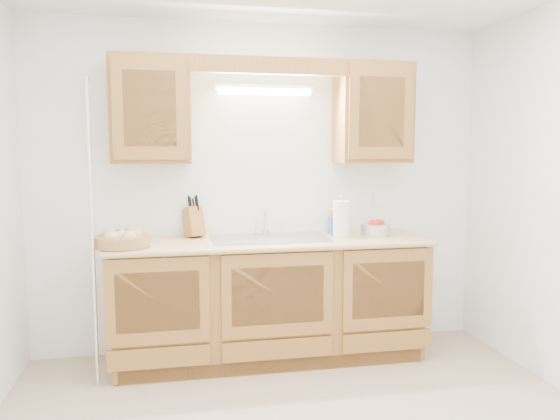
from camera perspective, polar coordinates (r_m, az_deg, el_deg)
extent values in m
cube|color=white|center=(4.25, -1.82, 2.27)|extent=(3.50, 0.02, 2.50)
cube|color=white|center=(1.40, 19.11, -6.01)|extent=(3.50, 0.02, 2.50)
cube|color=#A56B30|center=(4.09, -1.07, -9.41)|extent=(2.20, 0.60, 0.86)
cube|color=#DBB473|center=(3.98, -1.05, -3.35)|extent=(2.30, 0.63, 0.04)
cube|color=#A56B30|center=(4.03, -13.36, 10.09)|extent=(0.55, 0.33, 0.75)
cube|color=#A56B30|center=(4.31, 9.66, 9.90)|extent=(0.55, 0.33, 0.75)
cube|color=#A56B30|center=(3.98, -1.10, 14.87)|extent=(2.20, 0.05, 0.12)
cylinder|color=white|center=(4.16, -1.62, 12.26)|extent=(0.70, 0.05, 0.05)
cube|color=white|center=(4.19, -1.69, 12.62)|extent=(0.76, 0.06, 0.05)
cube|color=#9E9EA3|center=(4.00, -1.10, -2.98)|extent=(0.84, 0.46, 0.01)
cube|color=#9E9EA3|center=(3.98, -4.08, -4.25)|extent=(0.39, 0.40, 0.16)
cube|color=#9E9EA3|center=(4.05, 1.83, -4.04)|extent=(0.39, 0.40, 0.16)
cylinder|color=silver|center=(4.19, -1.59, -2.32)|extent=(0.06, 0.06, 0.04)
cylinder|color=silver|center=(4.18, -1.59, -1.24)|extent=(0.02, 0.02, 0.16)
cylinder|color=silver|center=(4.12, -1.48, -0.08)|extent=(0.02, 0.12, 0.02)
cylinder|color=white|center=(4.21, 0.02, -1.74)|extent=(0.03, 0.03, 0.12)
cylinder|color=silver|center=(3.69, -19.01, -2.56)|extent=(0.03, 0.03, 2.00)
cube|color=white|center=(4.50, 10.21, 1.12)|extent=(0.08, 0.01, 0.12)
cylinder|color=#AA7544|center=(3.80, -16.19, -3.12)|extent=(0.38, 0.38, 0.07)
sphere|color=#D8C67F|center=(3.76, -17.19, -2.73)|extent=(0.09, 0.09, 0.09)
sphere|color=#D8C67F|center=(3.74, -15.48, -2.73)|extent=(0.09, 0.09, 0.09)
sphere|color=tan|center=(3.83, -14.77, -2.53)|extent=(0.09, 0.09, 0.09)
sphere|color=#A62012|center=(3.86, -16.43, -2.53)|extent=(0.08, 0.08, 0.08)
sphere|color=#72A53F|center=(3.84, -17.70, -2.61)|extent=(0.08, 0.08, 0.08)
sphere|color=#D8C67F|center=(3.78, -16.22, -2.65)|extent=(0.09, 0.09, 0.09)
sphere|color=#A62012|center=(3.88, -15.64, -2.46)|extent=(0.08, 0.08, 0.08)
cube|color=#A56B30|center=(4.12, -9.01, -1.27)|extent=(0.17, 0.21, 0.25)
cylinder|color=black|center=(4.08, -9.46, 0.51)|extent=(0.03, 0.04, 0.09)
cylinder|color=black|center=(4.08, -9.03, 0.57)|extent=(0.03, 0.04, 0.09)
cylinder|color=black|center=(4.08, -8.61, 0.64)|extent=(0.03, 0.04, 0.09)
cylinder|color=black|center=(4.12, -9.34, 0.73)|extent=(0.03, 0.04, 0.09)
cylinder|color=black|center=(4.12, -8.78, 0.80)|extent=(0.03, 0.04, 0.09)
cylinder|color=black|center=(4.15, -9.49, 0.88)|extent=(0.03, 0.04, 0.09)
cylinder|color=black|center=(4.15, -8.66, 0.95)|extent=(0.03, 0.04, 0.09)
cylinder|color=orange|center=(4.26, 5.67, -1.20)|extent=(0.08, 0.08, 0.19)
cylinder|color=white|center=(4.25, 5.69, 0.10)|extent=(0.06, 0.06, 0.01)
imported|color=blue|center=(4.26, 5.70, -1.17)|extent=(0.09, 0.10, 0.19)
cube|color=#CC333F|center=(4.17, -9.01, -2.69)|extent=(0.14, 0.11, 0.01)
cube|color=green|center=(4.17, -9.01, -2.54)|extent=(0.14, 0.11, 0.02)
cylinder|color=silver|center=(4.10, 6.41, -2.75)|extent=(0.15, 0.15, 0.01)
cylinder|color=silver|center=(4.08, 6.44, -0.68)|extent=(0.02, 0.02, 0.31)
cylinder|color=white|center=(4.08, 6.44, -0.88)|extent=(0.14, 0.14, 0.26)
sphere|color=silver|center=(4.07, 6.47, 1.48)|extent=(0.02, 0.02, 0.02)
cylinder|color=silver|center=(4.22, 9.94, -2.01)|extent=(0.27, 0.27, 0.09)
sphere|color=#A62012|center=(4.21, 9.62, -1.42)|extent=(0.06, 0.06, 0.06)
sphere|color=#A62012|center=(4.24, 10.20, -1.37)|extent=(0.06, 0.06, 0.06)
sphere|color=#A62012|center=(4.19, 10.09, -1.46)|extent=(0.06, 0.06, 0.06)
sphere|color=#A62012|center=(4.22, 10.49, -1.43)|extent=(0.06, 0.06, 0.06)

